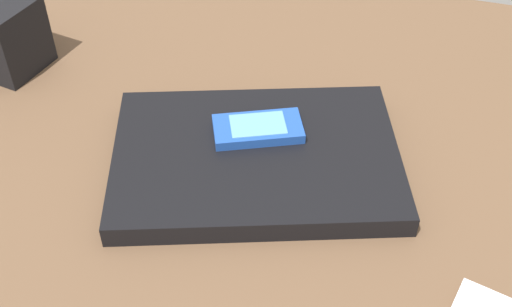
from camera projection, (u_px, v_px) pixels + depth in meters
desk_surface at (317, 153)px, 79.39cm from camera, size 120.00×80.00×3.00cm
laptop_closed at (256, 158)px, 74.62cm from camera, size 37.59×31.62×2.56cm
cell_phone_on_laptop at (258, 129)px, 75.48cm from camera, size 11.38×8.89×1.32cm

